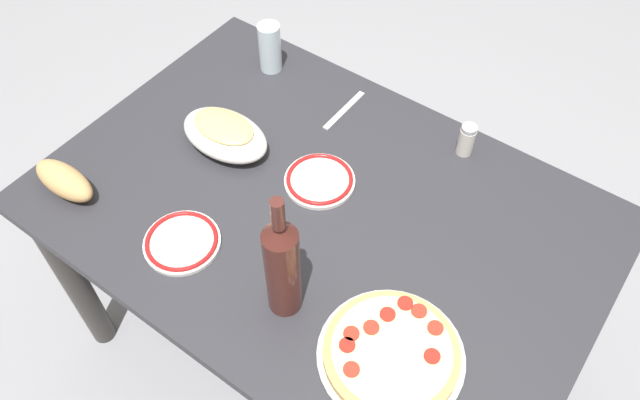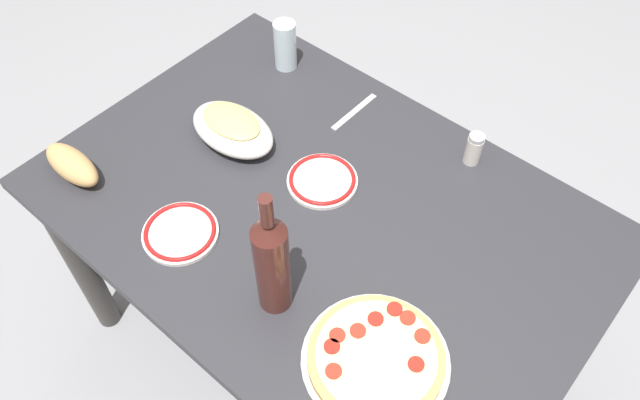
# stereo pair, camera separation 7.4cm
# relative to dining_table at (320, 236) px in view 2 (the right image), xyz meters

# --- Properties ---
(ground_plane) EXTENTS (8.00, 8.00, 0.00)m
(ground_plane) POSITION_rel_dining_table_xyz_m (0.00, 0.00, -0.59)
(ground_plane) COLOR gray
(ground_plane) RESTS_ON ground
(dining_table) EXTENTS (1.28, 0.88, 0.71)m
(dining_table) POSITION_rel_dining_table_xyz_m (0.00, 0.00, 0.00)
(dining_table) COLOR #2D2D33
(dining_table) RESTS_ON ground
(pepperoni_pizza) EXTENTS (0.29, 0.29, 0.03)m
(pepperoni_pizza) POSITION_rel_dining_table_xyz_m (-0.33, 0.21, 0.13)
(pepperoni_pizza) COLOR #B7B7BC
(pepperoni_pizza) RESTS_ON dining_table
(baked_pasta_dish) EXTENTS (0.24, 0.15, 0.08)m
(baked_pasta_dish) POSITION_rel_dining_table_xyz_m (0.31, -0.03, 0.16)
(baked_pasta_dish) COLOR white
(baked_pasta_dish) RESTS_ON dining_table
(wine_bottle) EXTENTS (0.07, 0.07, 0.34)m
(wine_bottle) POSITION_rel_dining_table_xyz_m (-0.09, 0.24, 0.25)
(wine_bottle) COLOR #471E19
(wine_bottle) RESTS_ON dining_table
(water_glass) EXTENTS (0.06, 0.06, 0.14)m
(water_glass) POSITION_rel_dining_table_xyz_m (0.40, -0.32, 0.18)
(water_glass) COLOR silver
(water_glass) RESTS_ON dining_table
(side_plate_near) EXTENTS (0.17, 0.17, 0.02)m
(side_plate_near) POSITION_rel_dining_table_xyz_m (0.19, 0.26, 0.12)
(side_plate_near) COLOR white
(side_plate_near) RESTS_ON dining_table
(side_plate_far) EXTENTS (0.17, 0.17, 0.02)m
(side_plate_far) POSITION_rel_dining_table_xyz_m (0.05, -0.06, 0.12)
(side_plate_far) COLOR white
(side_plate_far) RESTS_ON dining_table
(bread_loaf) EXTENTS (0.18, 0.07, 0.07)m
(bread_loaf) POSITION_rel_dining_table_xyz_m (0.52, 0.31, 0.15)
(bread_loaf) COLOR tan
(bread_loaf) RESTS_ON dining_table
(spice_shaker) EXTENTS (0.04, 0.04, 0.09)m
(spice_shaker) POSITION_rel_dining_table_xyz_m (-0.19, -0.35, 0.16)
(spice_shaker) COLOR silver
(spice_shaker) RESTS_ON dining_table
(fork_left) EXTENTS (0.02, 0.17, 0.00)m
(fork_left) POSITION_rel_dining_table_xyz_m (0.14, -0.30, 0.12)
(fork_left) COLOR #B7B7BC
(fork_left) RESTS_ON dining_table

